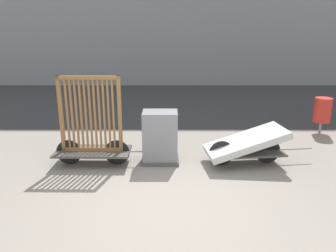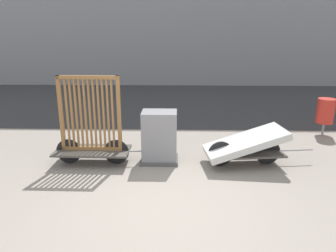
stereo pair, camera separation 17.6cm
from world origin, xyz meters
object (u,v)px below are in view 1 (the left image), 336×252
utility_cabinet (159,139)px  trash_bin (321,110)px  bike_cart_with_bedframe (91,135)px  bike_cart_with_mattress (245,144)px

utility_cabinet → trash_bin: 4.64m
bike_cart_with_bedframe → bike_cart_with_mattress: (3.11, 0.00, -0.21)m
bike_cart_with_mattress → trash_bin: (2.48, 2.07, 0.22)m
bike_cart_with_mattress → utility_cabinet: bearing=168.5°
utility_cabinet → trash_bin: bearing=24.5°
bike_cart_with_mattress → trash_bin: 3.24m
bike_cart_with_bedframe → utility_cabinet: size_ratio=2.05×
bike_cart_with_bedframe → trash_bin: (5.59, 2.07, 0.00)m
bike_cart_with_bedframe → bike_cart_with_mattress: bearing=0.7°
bike_cart_with_bedframe → trash_bin: bearing=21.1°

